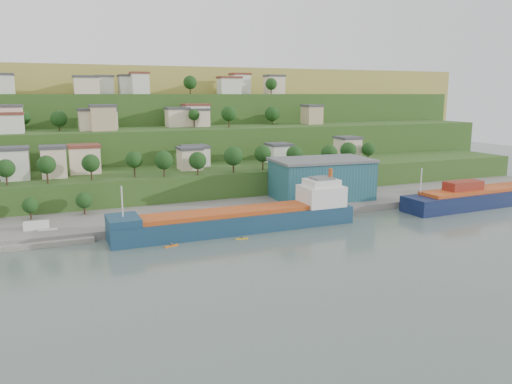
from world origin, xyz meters
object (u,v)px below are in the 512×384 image
warehouse (321,178)px  kayak_orange (171,245)px  caravan (37,227)px  cargo_ship_far (493,196)px  cargo_ship_near (244,220)px

warehouse → kayak_orange: warehouse is taller
warehouse → caravan: 84.69m
cargo_ship_far → caravan: 135.96m
warehouse → caravan: bearing=-171.9°
cargo_ship_near → kayak_orange: cargo_ship_near is taller
caravan → cargo_ship_far: bearing=-4.3°
cargo_ship_far → caravan: cargo_ship_far is taller
cargo_ship_near → kayak_orange: bearing=-162.4°
cargo_ship_near → cargo_ship_far: bearing=-1.9°
caravan → cargo_ship_near: bearing=-12.9°
caravan → kayak_orange: bearing=-32.8°
warehouse → kayak_orange: bearing=-150.3°
cargo_ship_far → kayak_orange: size_ratio=17.69×
warehouse → kayak_orange: (-55.16, -26.60, -8.18)m
cargo_ship_far → warehouse: (-50.83, 21.60, 5.77)m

